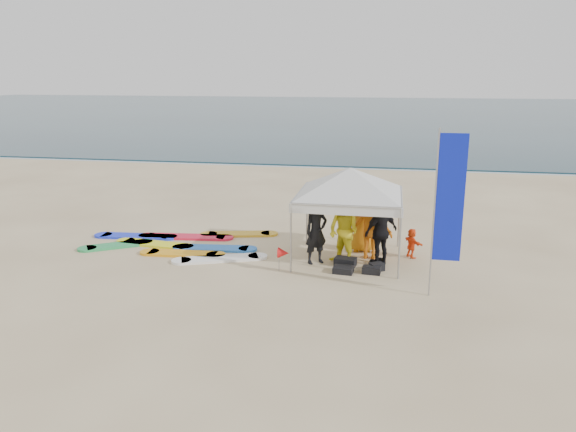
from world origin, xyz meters
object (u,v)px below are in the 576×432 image
(person_black_a, at_px, (316,232))
(person_seated, at_px, (412,243))
(surfboard_spread, at_px, (182,244))
(person_orange_a, at_px, (371,225))
(canopy_tent, at_px, (350,168))
(feather_flag, at_px, (448,200))
(person_yellow, at_px, (344,231))
(person_black_b, at_px, (381,232))
(marker_pennant, at_px, (283,253))
(person_orange_b, at_px, (363,221))

(person_black_a, distance_m, person_seated, 2.75)
(person_black_a, distance_m, surfboard_spread, 4.30)
(person_orange_a, xyz_separation_m, canopy_tent, (-0.58, -0.18, 1.59))
(person_orange_a, height_order, feather_flag, feather_flag)
(person_yellow, relative_size, canopy_tent, 0.48)
(person_black_a, relative_size, person_black_b, 0.98)
(person_orange_a, xyz_separation_m, person_black_b, (0.29, -0.47, -0.04))
(canopy_tent, bearing_deg, marker_pennant, -139.13)
(person_black_a, relative_size, surfboard_spread, 0.33)
(person_yellow, xyz_separation_m, surfboard_spread, (-4.86, 0.81, -0.88))
(person_orange_b, height_order, feather_flag, feather_flag)
(canopy_tent, bearing_deg, person_orange_a, 16.85)
(person_yellow, bearing_deg, person_orange_b, 106.06)
(person_orange_b, relative_size, surfboard_spread, 0.33)
(person_black_a, relative_size, feather_flag, 0.46)
(person_orange_b, relative_size, feather_flag, 0.47)
(person_black_b, distance_m, person_seated, 1.20)
(person_orange_b, bearing_deg, person_seated, 166.42)
(person_seated, xyz_separation_m, feather_flag, (0.62, -2.73, 1.85))
(feather_flag, distance_m, marker_pennant, 4.38)
(person_yellow, height_order, person_orange_b, person_yellow)
(person_black_b, bearing_deg, person_yellow, -29.48)
(person_seated, bearing_deg, person_orange_a, 69.52)
(person_yellow, xyz_separation_m, person_orange_b, (0.43, 1.23, -0.02))
(person_black_a, relative_size, person_yellow, 0.95)
(person_yellow, bearing_deg, marker_pennant, -114.58)
(person_orange_b, distance_m, feather_flag, 3.89)
(surfboard_spread, bearing_deg, person_black_b, -5.90)
(feather_flag, height_order, marker_pennant, feather_flag)
(person_orange_b, xyz_separation_m, person_seated, (1.38, -0.31, -0.48))
(person_black_b, height_order, feather_flag, feather_flag)
(person_black_b, relative_size, surfboard_spread, 0.33)
(person_black_a, distance_m, person_yellow, 0.73)
(marker_pennant, height_order, surfboard_spread, marker_pennant)
(person_seated, relative_size, canopy_tent, 0.21)
(surfboard_spread, bearing_deg, person_orange_a, -1.36)
(person_black_a, xyz_separation_m, person_orange_a, (1.41, 0.70, 0.05))
(person_seated, xyz_separation_m, surfboard_spread, (-6.67, -0.11, -0.38))
(person_black_a, relative_size, canopy_tent, 0.46)
(person_seated, bearing_deg, feather_flag, 160.31)
(person_yellow, height_order, feather_flag, feather_flag)
(person_black_b, bearing_deg, person_black_a, -33.96)
(person_yellow, height_order, canopy_tent, canopy_tent)
(canopy_tent, distance_m, marker_pennant, 2.88)
(person_black_a, xyz_separation_m, person_seated, (2.54, 0.94, -0.46))
(person_black_b, height_order, person_orange_b, person_orange_b)
(person_orange_a, relative_size, person_orange_b, 1.04)
(person_black_a, bearing_deg, surfboard_spread, 131.52)
(person_orange_b, bearing_deg, person_yellow, 69.64)
(person_orange_b, distance_m, surfboard_spread, 5.38)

